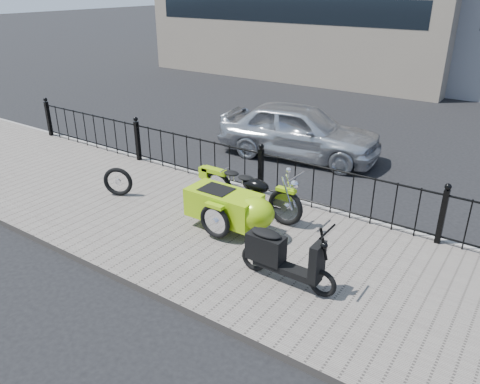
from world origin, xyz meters
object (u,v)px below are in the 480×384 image
Objects in this scene: motorcycle_sidecar at (237,204)px; scooter at (281,256)px; sedan_car at (299,131)px; spare_tire at (118,182)px.

scooter is at bearing -33.23° from motorcycle_sidecar.
sedan_car reaches higher than motorcycle_sidecar.
spare_tire is at bearing 170.39° from scooter.
sedan_car is at bearing 68.17° from spare_tire.
spare_tire is (-4.18, 0.71, -0.10)m from scooter.
motorcycle_sidecar is 4.31m from sedan_car.
scooter reaches higher than motorcycle_sidecar.
scooter is 5.66m from sedan_car.
motorcycle_sidecar is 1.68m from scooter.
spare_tire is at bearing 150.60° from sedan_car.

